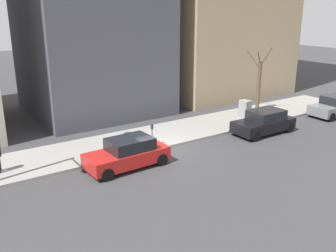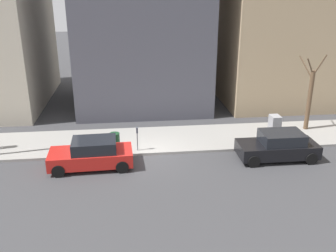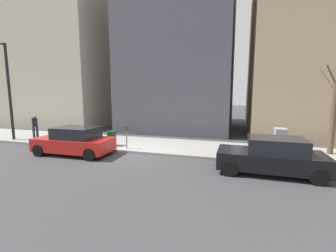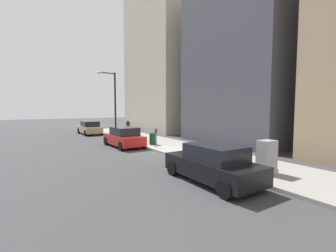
{
  "view_description": "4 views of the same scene",
  "coord_description": "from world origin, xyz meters",
  "px_view_note": "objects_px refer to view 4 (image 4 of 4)",
  "views": [
    {
      "loc": [
        -16.78,
        11.04,
        7.75
      ],
      "look_at": [
        0.94,
        -0.88,
        1.0
      ],
      "focal_mm": 40.0,
      "sensor_mm": 36.0,
      "label": 1
    },
    {
      "loc": [
        -18.71,
        0.99,
        8.83
      ],
      "look_at": [
        0.55,
        -1.18,
        1.49
      ],
      "focal_mm": 40.0,
      "sensor_mm": 36.0,
      "label": 2
    },
    {
      "loc": [
        -11.03,
        -5.5,
        3.27
      ],
      "look_at": [
        1.97,
        -1.5,
        1.36
      ],
      "focal_mm": 24.0,
      "sensor_mm": 36.0,
      "label": 3
    },
    {
      "loc": [
        -7.35,
        -13.42,
        2.92
      ],
      "look_at": [
        1.14,
        0.01,
        1.7
      ],
      "focal_mm": 24.0,
      "sensor_mm": 36.0,
      "label": 4
    }
  ],
  "objects_px": {
    "parked_car_black": "(213,164)",
    "office_block_center": "(255,60)",
    "streetlamp": "(113,98)",
    "pedestrian_near_meter": "(128,126)",
    "office_tower_right": "(179,43)",
    "parking_meter": "(156,136)",
    "parked_car_red": "(124,137)",
    "utility_box": "(267,157)",
    "trash_bin": "(153,139)",
    "parked_car_tan": "(90,128)"
  },
  "relations": [
    {
      "from": "office_tower_right",
      "to": "streetlamp",
      "type": "bearing_deg",
      "value": -160.52
    },
    {
      "from": "parked_car_red",
      "to": "pedestrian_near_meter",
      "type": "xyz_separation_m",
      "value": [
        2.64,
        5.62,
        0.35
      ]
    },
    {
      "from": "pedestrian_near_meter",
      "to": "office_block_center",
      "type": "distance_m",
      "value": 13.81
    },
    {
      "from": "trash_bin",
      "to": "office_block_center",
      "type": "distance_m",
      "value": 11.68
    },
    {
      "from": "parked_car_red",
      "to": "pedestrian_near_meter",
      "type": "height_order",
      "value": "pedestrian_near_meter"
    },
    {
      "from": "streetlamp",
      "to": "trash_bin",
      "type": "distance_m",
      "value": 8.34
    },
    {
      "from": "streetlamp",
      "to": "office_tower_right",
      "type": "bearing_deg",
      "value": 19.48
    },
    {
      "from": "parked_car_tan",
      "to": "parked_car_black",
      "type": "bearing_deg",
      "value": -91.56
    },
    {
      "from": "streetlamp",
      "to": "parked_car_black",
      "type": "bearing_deg",
      "value": -95.01
    },
    {
      "from": "parked_car_tan",
      "to": "trash_bin",
      "type": "xyz_separation_m",
      "value": [
        2.14,
        -11.26,
        -0.14
      ]
    },
    {
      "from": "parking_meter",
      "to": "parked_car_red",
      "type": "bearing_deg",
      "value": 122.37
    },
    {
      "from": "parked_car_black",
      "to": "parked_car_red",
      "type": "distance_m",
      "value": 9.85
    },
    {
      "from": "trash_bin",
      "to": "office_tower_right",
      "type": "bearing_deg",
      "value": 47.47
    },
    {
      "from": "parked_car_black",
      "to": "pedestrian_near_meter",
      "type": "height_order",
      "value": "pedestrian_near_meter"
    },
    {
      "from": "trash_bin",
      "to": "parked_car_red",
      "type": "bearing_deg",
      "value": 150.28
    },
    {
      "from": "office_tower_right",
      "to": "parked_car_tan",
      "type": "bearing_deg",
      "value": -178.73
    },
    {
      "from": "parked_car_black",
      "to": "office_block_center",
      "type": "distance_m",
      "value": 14.76
    },
    {
      "from": "utility_box",
      "to": "streetlamp",
      "type": "height_order",
      "value": "streetlamp"
    },
    {
      "from": "office_block_center",
      "to": "streetlamp",
      "type": "bearing_deg",
      "value": 136.05
    },
    {
      "from": "parked_car_red",
      "to": "office_block_center",
      "type": "bearing_deg",
      "value": -17.46
    },
    {
      "from": "parked_car_black",
      "to": "parking_meter",
      "type": "height_order",
      "value": "parked_car_black"
    },
    {
      "from": "office_block_center",
      "to": "trash_bin",
      "type": "bearing_deg",
      "value": 167.73
    },
    {
      "from": "office_tower_right",
      "to": "utility_box",
      "type": "bearing_deg",
      "value": -115.88
    },
    {
      "from": "streetlamp",
      "to": "pedestrian_near_meter",
      "type": "distance_m",
      "value": 3.31
    },
    {
      "from": "office_tower_right",
      "to": "pedestrian_near_meter",
      "type": "bearing_deg",
      "value": -154.1
    },
    {
      "from": "parked_car_black",
      "to": "utility_box",
      "type": "bearing_deg",
      "value": -16.23
    },
    {
      "from": "parked_car_red",
      "to": "trash_bin",
      "type": "bearing_deg",
      "value": -31.62
    },
    {
      "from": "parked_car_red",
      "to": "utility_box",
      "type": "xyz_separation_m",
      "value": [
        2.35,
        -10.58,
        0.11
      ]
    },
    {
      "from": "utility_box",
      "to": "parked_car_black",
      "type": "bearing_deg",
      "value": 163.44
    },
    {
      "from": "parked_car_black",
      "to": "pedestrian_near_meter",
      "type": "relative_size",
      "value": 2.54
    },
    {
      "from": "parked_car_black",
      "to": "pedestrian_near_meter",
      "type": "bearing_deg",
      "value": 80.31
    },
    {
      "from": "parked_car_red",
      "to": "parking_meter",
      "type": "xyz_separation_m",
      "value": [
        1.5,
        -2.37,
        0.24
      ]
    },
    {
      "from": "pedestrian_near_meter",
      "to": "parked_car_red",
      "type": "bearing_deg",
      "value": -97.98
    },
    {
      "from": "streetlamp",
      "to": "trash_bin",
      "type": "relative_size",
      "value": 7.22
    },
    {
      "from": "office_tower_right",
      "to": "parking_meter",
      "type": "bearing_deg",
      "value": -130.78
    },
    {
      "from": "parked_car_red",
      "to": "office_tower_right",
      "type": "height_order",
      "value": "office_tower_right"
    },
    {
      "from": "parked_car_black",
      "to": "office_tower_right",
      "type": "relative_size",
      "value": 0.17
    },
    {
      "from": "trash_bin",
      "to": "office_tower_right",
      "type": "height_order",
      "value": "office_tower_right"
    },
    {
      "from": "parking_meter",
      "to": "streetlamp",
      "type": "bearing_deg",
      "value": 91.08
    },
    {
      "from": "parked_car_red",
      "to": "trash_bin",
      "type": "xyz_separation_m",
      "value": [
        1.95,
        -1.11,
        -0.14
      ]
    },
    {
      "from": "parked_car_black",
      "to": "parking_meter",
      "type": "relative_size",
      "value": 3.12
    },
    {
      "from": "pedestrian_near_meter",
      "to": "parked_car_black",
      "type": "bearing_deg",
      "value": -82.87
    },
    {
      "from": "utility_box",
      "to": "office_tower_right",
      "type": "distance_m",
      "value": 25.97
    },
    {
      "from": "pedestrian_near_meter",
      "to": "office_tower_right",
      "type": "relative_size",
      "value": 0.07
    },
    {
      "from": "parking_meter",
      "to": "office_tower_right",
      "type": "height_order",
      "value": "office_tower_right"
    },
    {
      "from": "office_block_center",
      "to": "parked_car_black",
      "type": "bearing_deg",
      "value": -149.56
    },
    {
      "from": "office_block_center",
      "to": "parked_car_red",
      "type": "bearing_deg",
      "value": 164.44
    },
    {
      "from": "parking_meter",
      "to": "utility_box",
      "type": "relative_size",
      "value": 0.94
    },
    {
      "from": "parking_meter",
      "to": "trash_bin",
      "type": "bearing_deg",
      "value": 70.29
    },
    {
      "from": "parked_car_black",
      "to": "office_tower_right",
      "type": "xyz_separation_m",
      "value": [
        12.64,
        20.28,
        11.49
      ]
    }
  ]
}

